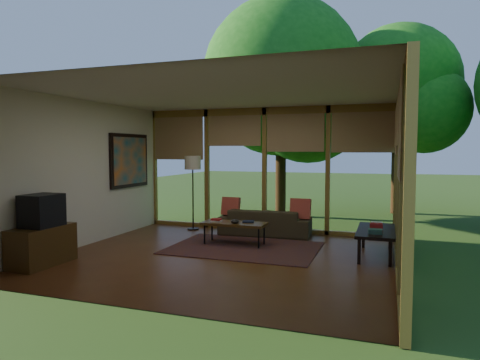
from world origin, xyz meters
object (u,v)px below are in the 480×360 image
at_px(sofa, 265,222).
at_px(coffee_table, 234,224).
at_px(floor_lamp, 193,167).
at_px(television, 42,210).
at_px(media_cabinet, 42,246).
at_px(side_console, 376,232).

relative_size(sofa, coffee_table, 1.57).
bearing_deg(floor_lamp, sofa, -2.35).
distance_m(sofa, floor_lamp, 2.04).
bearing_deg(floor_lamp, television, -104.90).
relative_size(sofa, television, 3.42).
xyz_separation_m(media_cabinet, floor_lamp, (0.94, 3.45, 1.11)).
bearing_deg(television, media_cabinet, 180.00).
height_order(coffee_table, side_console, side_console).
height_order(television, coffee_table, television).
xyz_separation_m(coffee_table, side_console, (2.53, -0.05, 0.02)).
bearing_deg(media_cabinet, coffee_table, 44.54).
bearing_deg(sofa, coffee_table, 70.71).
xyz_separation_m(sofa, coffee_table, (-0.30, -1.08, 0.12)).
bearing_deg(media_cabinet, floor_lamp, 74.79).
bearing_deg(coffee_table, media_cabinet, -135.46).
height_order(sofa, coffee_table, sofa).
relative_size(media_cabinet, television, 1.82).
height_order(media_cabinet, floor_lamp, floor_lamp).
relative_size(sofa, floor_lamp, 1.14).
bearing_deg(coffee_table, side_console, -1.02).
height_order(sofa, floor_lamp, floor_lamp).
distance_m(sofa, coffee_table, 1.13).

